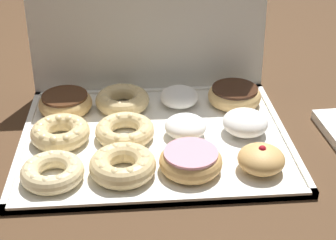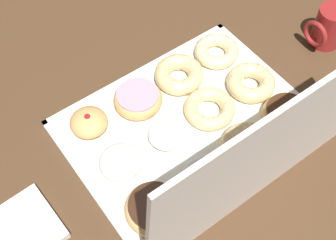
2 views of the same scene
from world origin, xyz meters
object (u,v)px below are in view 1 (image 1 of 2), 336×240
cruller_donut_4 (60,133)px  powdered_filled_donut_6 (185,125)px  cruller_donut_5 (125,131)px  cruller_donut_0 (52,171)px  pink_frosted_donut_2 (191,161)px  donut_box (155,138)px  powdered_filled_donut_7 (246,124)px  cruller_donut_1 (123,164)px  chocolate_frosted_donut_11 (234,95)px  cruller_donut_9 (122,99)px  chocolate_frosted_donut_8 (65,103)px  powdered_filled_donut_10 (179,97)px  jelly_filled_donut_3 (261,159)px

cruller_donut_4 → powdered_filled_donut_6: powdered_filled_donut_6 is taller
cruller_donut_5 → cruller_donut_0: bearing=-135.7°
cruller_donut_5 → pink_frosted_donut_2: bearing=-44.2°
donut_box → cruller_donut_0: 0.22m
powdered_filled_donut_7 → cruller_donut_1: bearing=-154.7°
chocolate_frosted_donut_11 → cruller_donut_9: bearing=179.6°
powdered_filled_donut_7 → chocolate_frosted_donut_8: powdered_filled_donut_7 is taller
powdered_filled_donut_7 → chocolate_frosted_donut_11: (0.00, 0.13, -0.00)m
powdered_filled_donut_10 → chocolate_frosted_donut_11: (0.12, -0.00, -0.00)m
cruller_donut_5 → cruller_donut_9: (-0.00, 0.13, 0.00)m
cruller_donut_0 → cruller_donut_9: (0.12, 0.25, 0.00)m
cruller_donut_1 → chocolate_frosted_donut_11: bearing=44.6°
chocolate_frosted_donut_11 → powdered_filled_donut_6: bearing=-135.8°
powdered_filled_donut_10 → powdered_filled_donut_6: bearing=-90.0°
jelly_filled_donut_3 → chocolate_frosted_donut_11: bearing=89.7°
powdered_filled_donut_6 → powdered_filled_donut_10: (-0.00, 0.12, 0.00)m
chocolate_frosted_donut_8 → jelly_filled_donut_3: bearing=-33.5°
powdered_filled_donut_6 → chocolate_frosted_donut_8: powdered_filled_donut_6 is taller
cruller_donut_5 → chocolate_frosted_donut_11: chocolate_frosted_donut_11 is taller
powdered_filled_donut_6 → donut_box: bearing=-175.6°
cruller_donut_1 → cruller_donut_4: bearing=136.7°
pink_frosted_donut_2 → cruller_donut_4: same height
cruller_donut_4 → powdered_filled_donut_6: (0.24, 0.01, 0.00)m
powdered_filled_donut_6 → cruller_donut_9: 0.17m
cruller_donut_1 → powdered_filled_donut_7: (0.24, 0.11, 0.00)m
cruller_donut_0 → pink_frosted_donut_2: 0.24m
powdered_filled_donut_6 → cruller_donut_9: (-0.12, 0.12, -0.00)m
chocolate_frosted_donut_8 → chocolate_frosted_donut_11: same height
pink_frosted_donut_2 → chocolate_frosted_donut_8: bearing=136.0°
pink_frosted_donut_2 → cruller_donut_5: 0.16m
donut_box → powdered_filled_donut_10: powdered_filled_donut_10 is taller
chocolate_frosted_donut_11 → cruller_donut_0: bearing=-145.8°
chocolate_frosted_donut_8 → powdered_filled_donut_6: bearing=-24.6°
donut_box → powdered_filled_donut_6: powdered_filled_donut_6 is taller
jelly_filled_donut_3 → chocolate_frosted_donut_8: jelly_filled_donut_3 is taller
powdered_filled_donut_10 → chocolate_frosted_donut_11: bearing=-0.4°
powdered_filled_donut_7 → donut_box: bearing=178.7°
chocolate_frosted_donut_8 → cruller_donut_4: bearing=-89.3°
powdered_filled_donut_10 → cruller_donut_5: bearing=-133.1°
jelly_filled_donut_3 → cruller_donut_5: jelly_filled_donut_3 is taller
cruller_donut_0 → jelly_filled_donut_3: bearing=0.1°
cruller_donut_0 → powdered_filled_donut_10: bearing=45.6°
powdered_filled_donut_10 → pink_frosted_donut_2: bearing=-90.8°
cruller_donut_0 → powdered_filled_donut_10: size_ratio=1.32×
chocolate_frosted_donut_8 → cruller_donut_5: bearing=-43.7°
cruller_donut_1 → powdered_filled_donut_6: same height
pink_frosted_donut_2 → cruller_donut_5: size_ratio=0.97×
cruller_donut_0 → jelly_filled_donut_3: (0.36, 0.00, 0.01)m
cruller_donut_1 → cruller_donut_4: (-0.12, 0.11, -0.00)m
cruller_donut_1 → cruller_donut_5: bearing=88.0°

